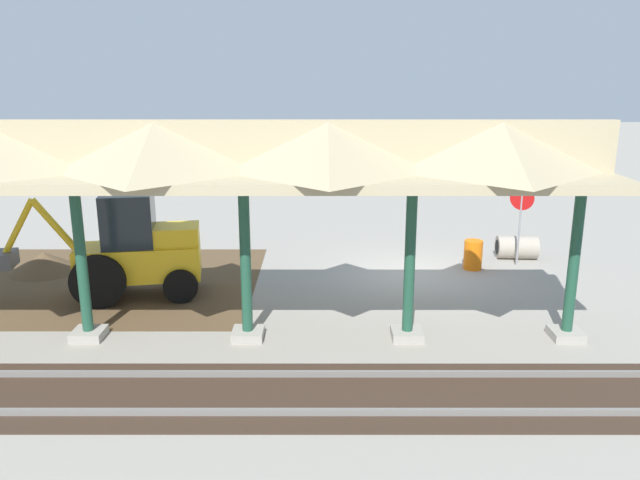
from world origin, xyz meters
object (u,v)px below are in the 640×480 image
object	(u,v)px
stop_sign	(521,208)
backhoe	(133,251)
traffic_barrel	(473,255)
concrete_pipe	(517,247)

from	to	relation	value
stop_sign	backhoe	xyz separation A→B (m)	(11.14, 2.79, -0.57)
traffic_barrel	concrete_pipe	bearing A→B (deg)	-146.39
stop_sign	concrete_pipe	world-z (taller)	stop_sign
backhoe	concrete_pipe	world-z (taller)	backhoe
backhoe	traffic_barrel	world-z (taller)	backhoe
stop_sign	backhoe	bearing A→B (deg)	14.04
backhoe	concrete_pipe	bearing A→B (deg)	-162.63
backhoe	traffic_barrel	distance (m)	10.01
stop_sign	concrete_pipe	bearing A→B (deg)	-105.86
concrete_pipe	traffic_barrel	xyz separation A→B (m)	(1.69, 1.12, 0.08)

